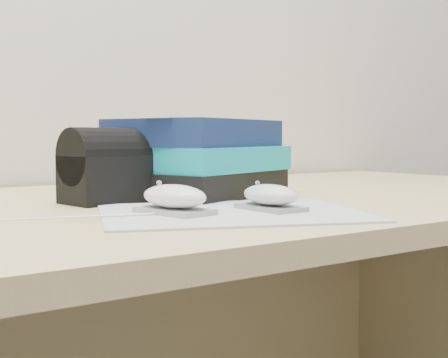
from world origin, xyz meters
TOP-DOWN VIEW (x-y plane):
  - desk at (0.00, 1.64)m, footprint 1.60×0.80m
  - mousepad at (-0.09, 1.39)m, footprint 0.41×0.37m
  - mouse_rear at (-0.16, 1.41)m, footprint 0.08×0.11m
  - mouse_front at (-0.04, 1.37)m, footprint 0.05×0.10m
  - usb_cable at (-0.27, 1.43)m, footprint 0.22×0.06m
  - book_stack at (0.01, 1.62)m, footprint 0.32×0.29m
  - pouch at (-0.17, 1.60)m, footprint 0.14×0.11m

SIDE VIEW (x-z plane):
  - desk at x=0.00m, z-range 0.13..0.86m
  - mousepad at x=-0.09m, z-range 0.73..0.73m
  - usb_cable at x=-0.27m, z-range 0.73..0.74m
  - mouse_front at x=-0.04m, z-range 0.73..0.77m
  - mouse_rear at x=-0.16m, z-range 0.73..0.77m
  - pouch at x=-0.17m, z-range 0.73..0.84m
  - book_stack at x=0.01m, z-range 0.73..0.86m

